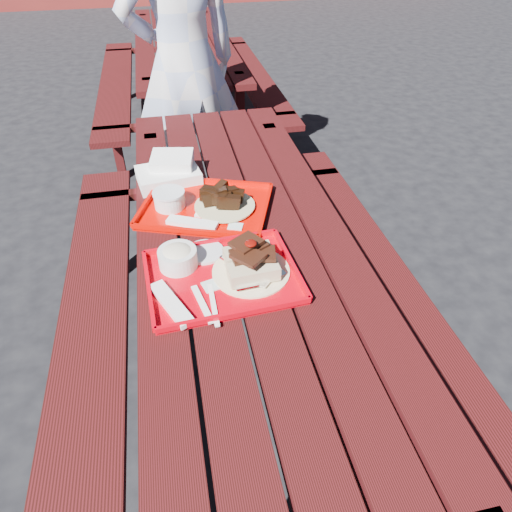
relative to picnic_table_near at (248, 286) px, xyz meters
name	(u,v)px	position (x,y,z in m)	size (l,w,h in m)	color
ground	(249,378)	(0.00, 0.00, -0.56)	(60.00, 60.00, 0.00)	black
picnic_table_near	(248,286)	(0.00, 0.00, 0.00)	(1.41, 2.40, 0.75)	#400C0F
picnic_table_far	(184,63)	(0.00, 2.80, 0.00)	(1.41, 2.40, 0.75)	#400C0F
near_tray	(220,267)	(-0.11, -0.14, 0.22)	(0.48, 0.39, 0.14)	#C3000D
far_tray	(203,205)	(-0.12, 0.24, 0.21)	(0.56, 0.50, 0.08)	#CA0700
white_cloth	(170,172)	(-0.23, 0.49, 0.23)	(0.27, 0.22, 0.10)	white
person	(184,65)	(-0.08, 1.45, 0.37)	(0.68, 0.45, 1.86)	#B1C1E8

